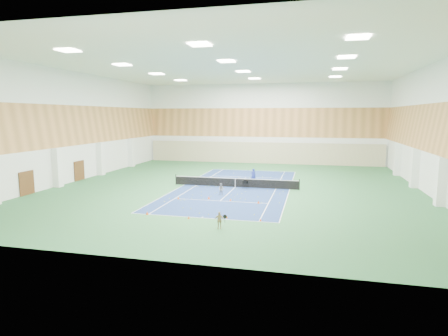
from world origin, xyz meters
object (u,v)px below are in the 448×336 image
(tennis_net, at_px, (235,182))
(ball_cart, at_px, (245,185))
(child_court, at_px, (221,189))
(coach, at_px, (253,176))
(child_apron, at_px, (219,220))

(tennis_net, xyz_separation_m, ball_cart, (1.15, -0.60, -0.13))
(child_court, bearing_deg, tennis_net, 84.32)
(coach, xyz_separation_m, ball_cart, (-0.24, -3.57, -0.36))
(tennis_net, xyz_separation_m, child_court, (-0.46, -4.12, 0.01))
(tennis_net, bearing_deg, child_court, -96.39)
(tennis_net, distance_m, child_apron, 14.14)
(child_court, bearing_deg, child_apron, -76.26)
(tennis_net, height_order, child_apron, child_apron)
(child_apron, relative_size, ball_cart, 1.35)
(tennis_net, distance_m, ball_cart, 1.30)
(child_court, bearing_deg, coach, 76.14)
(tennis_net, distance_m, coach, 3.28)
(child_court, distance_m, child_apron, 10.16)
(coach, relative_size, child_court, 1.38)
(ball_cart, bearing_deg, child_apron, -73.79)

